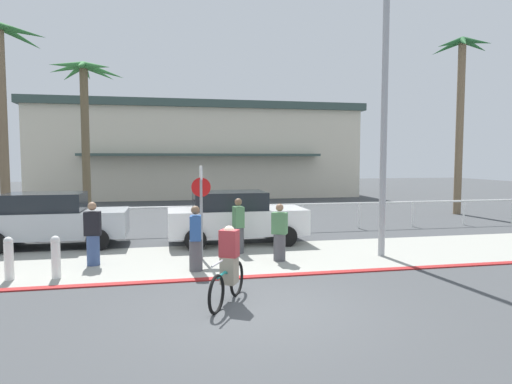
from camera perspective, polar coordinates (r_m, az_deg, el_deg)
name	(u,v)px	position (r m, az deg, el deg)	size (l,w,h in m)	color
ground_plane	(207,227)	(18.08, -6.27, -4.50)	(80.00, 80.00, 0.00)	#424447
sidewalk_strip	(227,259)	(12.41, -3.73, -8.48)	(44.00, 4.00, 0.02)	#9E9E93
curb_paint	(239,277)	(10.49, -2.21, -10.83)	(44.00, 0.24, 0.03)	maroon
building_backdrop	(197,151)	(35.55, -7.55, 5.18)	(22.91, 12.74, 6.63)	beige
rail_fence	(211,211)	(16.49, -5.80, -2.39)	(25.76, 0.08, 1.04)	white
stop_sign_bike_lane	(201,198)	(12.15, -7.01, -0.82)	(0.52, 0.56, 2.56)	gray
bollard_0	(9,258)	(11.57, -28.98, -7.39)	(0.20, 0.20, 1.00)	white
bollard_3	(56,257)	(11.26, -24.16, -7.54)	(0.20, 0.20, 1.00)	white
streetlight_curb	(389,102)	(12.80, 16.55, 10.95)	(0.24, 2.54, 7.50)	#9EA0A5
palm_tree_2	(2,77)	(20.71, -29.69, 12.63)	(3.43, 3.27, 8.06)	#756047
palm_tree_3	(85,99)	(22.03, -20.93, 11.06)	(3.26, 3.23, 7.11)	brown
palm_tree_4	(461,91)	(24.49, 24.63, 11.68)	(2.77, 2.84, 8.64)	#756047
car_silver_1	(52,219)	(15.28, -24.57, -3.18)	(4.40, 2.02, 1.69)	#B2B7BC
car_white_2	(235,217)	(14.50, -2.67, -3.18)	(4.40, 2.02, 1.69)	white
cyclist_teal_0	(228,266)	(8.67, -3.54, -9.43)	(0.92, 1.63, 1.50)	black
pedestrian_0	(93,237)	(12.22, -20.08, -5.36)	(0.41, 0.33, 1.65)	#384C7A
pedestrian_1	(196,241)	(11.02, -7.70, -6.27)	(0.36, 0.43, 1.61)	#4C4C51
pedestrian_2	(238,228)	(12.96, -2.26, -4.65)	(0.35, 0.43, 1.61)	#4C4C51
pedestrian_3	(280,235)	(12.00, 3.02, -5.52)	(0.47, 0.43, 1.55)	#4C4C51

